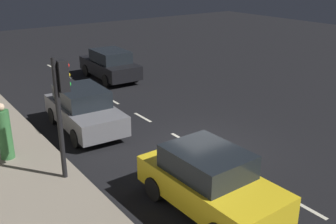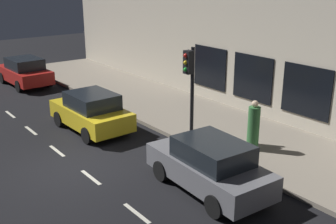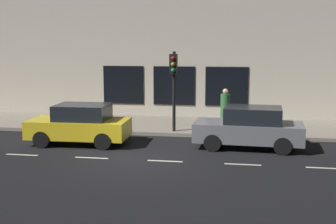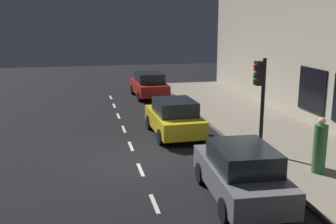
{
  "view_description": "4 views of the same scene",
  "coord_description": "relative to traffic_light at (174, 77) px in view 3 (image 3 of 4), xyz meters",
  "views": [
    {
      "loc": [
        7.84,
        9.12,
        5.8
      ],
      "look_at": [
        1.02,
        -0.41,
        1.42
      ],
      "focal_mm": 42.37,
      "sensor_mm": 36.0,
      "label": 1
    },
    {
      "loc": [
        -5.24,
        -11.79,
        6.05
      ],
      "look_at": [
        2.25,
        -2.05,
        1.98
      ],
      "focal_mm": 44.59,
      "sensor_mm": 36.0,
      "label": 2
    },
    {
      "loc": [
        -14.54,
        -3.54,
        3.97
      ],
      "look_at": [
        1.6,
        -0.83,
        1.44
      ],
      "focal_mm": 48.03,
      "sensor_mm": 36.0,
      "label": 3
    },
    {
      "loc": [
        -1.8,
        -13.64,
        4.94
      ],
      "look_at": [
        1.02,
        -0.65,
        1.86
      ],
      "focal_mm": 43.24,
      "sensor_mm": 36.0,
      "label": 4
    }
  ],
  "objects": [
    {
      "name": "parked_car_1",
      "position": [
        -2.32,
        3.38,
        -1.75
      ],
      "size": [
        1.98,
        3.93,
        1.58
      ],
      "rotation": [
        0.0,
        0.0,
        0.03
      ],
      "color": "gold",
      "rests_on": "ground"
    },
    {
      "name": "pedestrian_0",
      "position": [
        1.11,
        -2.16,
        -1.57
      ],
      "size": [
        0.58,
        0.58,
        1.79
      ],
      "rotation": [
        0.0,
        0.0,
        2.54
      ],
      "color": "#336B38",
      "rests_on": "sidewalk"
    },
    {
      "name": "parked_car_0",
      "position": [
        -1.95,
        -3.2,
        -1.75
      ],
      "size": [
        2.0,
        4.13,
        1.58
      ],
      "rotation": [
        0.0,
        0.0,
        -0.05
      ],
      "color": "slate",
      "rests_on": "ground"
    },
    {
      "name": "traffic_light",
      "position": [
        0.0,
        0.0,
        0.0
      ],
      "size": [
        0.48,
        0.32,
        3.45
      ],
      "color": "black",
      "rests_on": "sidewalk"
    },
    {
      "name": "lane_centre_line",
      "position": [
        -4.35,
        -0.38,
        -2.53
      ],
      "size": [
        0.12,
        27.2,
        0.01
      ],
      "color": "beige",
      "rests_on": "ground"
    },
    {
      "name": "sidewalk",
      "position": [
        1.9,
        0.62,
        -2.46
      ],
      "size": [
        4.5,
        32.0,
        0.15
      ],
      "color": "gray",
      "rests_on": "ground"
    },
    {
      "name": "building_facade",
      "position": [
        4.45,
        0.62,
        1.01
      ],
      "size": [
        0.65,
        32.0,
        7.11
      ],
      "color": "beige",
      "rests_on": "ground"
    },
    {
      "name": "ground_plane",
      "position": [
        -4.35,
        0.62,
        -2.54
      ],
      "size": [
        60.0,
        60.0,
        0.0
      ],
      "primitive_type": "plane",
      "color": "black"
    }
  ]
}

